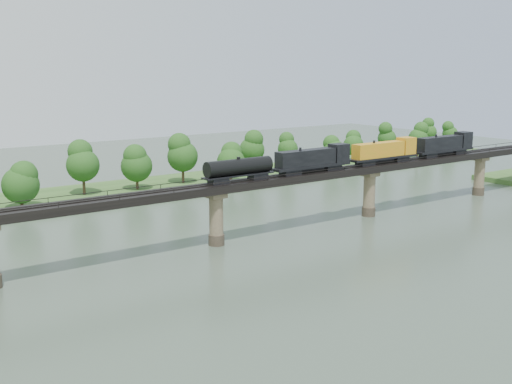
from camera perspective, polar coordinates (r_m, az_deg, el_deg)
ground at (r=97.26m, az=6.12°, el=-8.62°), size 400.00×400.00×0.00m
far_bank at (r=167.71m, az=-13.68°, el=-0.15°), size 300.00×24.00×1.60m
bridge at (r=118.69m, az=-3.56°, el=-2.18°), size 236.00×30.00×11.50m
bridge_superstructure at (r=117.39m, az=-3.60°, el=0.83°), size 220.00×4.90×0.75m
far_treeline at (r=159.33m, az=-15.92°, el=2.09°), size 289.06×17.54×13.60m
freight_train at (r=140.20m, az=9.34°, el=3.32°), size 76.80×2.99×5.29m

